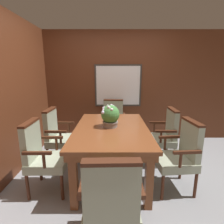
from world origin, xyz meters
name	(u,v)px	position (x,y,z in m)	size (l,w,h in m)	color
ground_plane	(117,179)	(0.00, 0.00, 0.00)	(14.00, 14.00, 0.00)	gray
wall_back	(116,87)	(0.00, 1.70, 1.23)	(7.20, 0.08, 2.45)	#5B2D19
wall_left	(0,99)	(-1.59, 0.00, 1.23)	(0.06, 7.20, 2.45)	#5B2D19
dining_table	(112,134)	(-0.08, 0.16, 0.67)	(1.08, 1.65, 0.77)	brown
chair_right_far	(164,134)	(0.83, 0.53, 0.52)	(0.50, 0.53, 0.97)	#472314
chair_head_far	(113,120)	(-0.05, 1.40, 0.52)	(0.55, 0.53, 0.97)	#472314
chair_left_near	(43,154)	(-0.99, -0.22, 0.52)	(0.50, 0.53, 0.97)	#472314
chair_left_far	(59,134)	(-0.99, 0.51, 0.52)	(0.51, 0.53, 0.97)	#472314
chair_head_near	(112,201)	(-0.08, -1.07, 0.52)	(0.53, 0.50, 0.97)	#472314
chair_right_near	(181,153)	(0.83, -0.20, 0.52)	(0.53, 0.55, 0.97)	#472314
potted_plant	(111,116)	(-0.10, 0.18, 0.94)	(0.28, 0.28, 0.34)	gray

